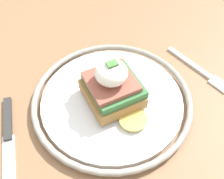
# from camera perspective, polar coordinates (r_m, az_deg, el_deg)

# --- Properties ---
(dining_table) EXTENTS (0.94, 0.67, 0.76)m
(dining_table) POSITION_cam_1_polar(r_m,az_deg,el_deg) (0.61, -3.77, -7.11)
(dining_table) COLOR #846042
(dining_table) RESTS_ON ground_plane
(plate) EXTENTS (0.26, 0.26, 0.02)m
(plate) POSITION_cam_1_polar(r_m,az_deg,el_deg) (0.46, -0.00, -2.14)
(plate) COLOR silver
(plate) RESTS_ON dining_table
(sandwich) EXTENTS (0.08, 0.12, 0.08)m
(sandwich) POSITION_cam_1_polar(r_m,az_deg,el_deg) (0.44, 0.09, 0.72)
(sandwich) COLOR #9E703D
(sandwich) RESTS_ON plate
(fork) EXTENTS (0.05, 0.14, 0.00)m
(fork) POSITION_cam_1_polar(r_m,az_deg,el_deg) (0.54, 17.52, 3.68)
(fork) COLOR silver
(fork) RESTS_ON dining_table
(knife) EXTENTS (0.05, 0.17, 0.01)m
(knife) POSITION_cam_1_polar(r_m,az_deg,el_deg) (0.46, -20.35, -8.80)
(knife) COLOR #2D2D2D
(knife) RESTS_ON dining_table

